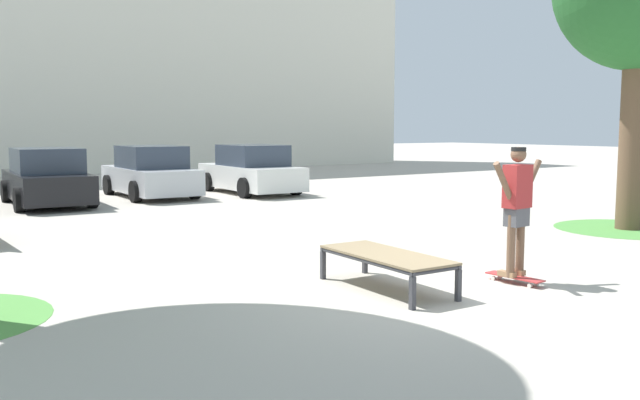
{
  "coord_description": "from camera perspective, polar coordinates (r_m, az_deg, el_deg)",
  "views": [
    {
      "loc": [
        -5.6,
        -6.12,
        2.03
      ],
      "look_at": [
        -0.28,
        1.87,
        1.0
      ],
      "focal_mm": 37.94,
      "sensor_mm": 36.0,
      "label": 1
    }
  ],
  "objects": [
    {
      "name": "skateboard",
      "position": [
        9.27,
        16.09,
        -6.28
      ],
      "size": [
        0.28,
        0.82,
        0.09
      ],
      "color": "#B23333",
      "rests_on": "ground"
    },
    {
      "name": "car_silver",
      "position": [
        20.42,
        -14.12,
        2.19
      ],
      "size": [
        1.97,
        4.23,
        1.5
      ],
      "color": "#B7BABF",
      "rests_on": "ground"
    },
    {
      "name": "skater",
      "position": [
        9.11,
        16.27,
        -0.16
      ],
      "size": [
        1.0,
        0.31,
        1.69
      ],
      "color": "brown",
      "rests_on": "skateboard"
    },
    {
      "name": "ground_plane",
      "position": [
        8.54,
        8.64,
        -7.7
      ],
      "size": [
        120.0,
        120.0,
        0.0
      ],
      "primitive_type": "plane",
      "color": "#B2AA9E"
    },
    {
      "name": "grass_patch_near_right",
      "position": [
        14.94,
        24.51,
        -2.22
      ],
      "size": [
        2.83,
        2.83,
        0.01
      ],
      "primitive_type": "cylinder",
      "color": "#519342",
      "rests_on": "ground"
    },
    {
      "name": "skate_box",
      "position": [
        8.55,
        5.6,
        -4.81
      ],
      "size": [
        0.79,
        1.91,
        0.46
      ],
      "color": "#38383D",
      "rests_on": "ground"
    },
    {
      "name": "car_black",
      "position": [
        19.07,
        -22.04,
        1.66
      ],
      "size": [
        2.06,
        4.27,
        1.5
      ],
      "color": "black",
      "rests_on": "ground"
    },
    {
      "name": "car_white",
      "position": [
        21.04,
        -5.83,
        2.45
      ],
      "size": [
        1.97,
        4.23,
        1.5
      ],
      "color": "silver",
      "rests_on": "ground"
    }
  ]
}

